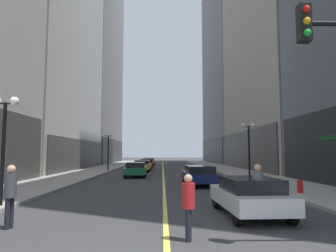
# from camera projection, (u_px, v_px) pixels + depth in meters

# --- Properties ---
(ground_plane) EXTENTS (200.00, 200.00, 0.00)m
(ground_plane) POSITION_uv_depth(u_px,v_px,m) (163.00, 170.00, 38.44)
(ground_plane) COLOR #38383A
(sidewalk_left) EXTENTS (4.50, 78.00, 0.15)m
(sidewalk_left) POSITION_uv_depth(u_px,v_px,m) (99.00, 169.00, 38.29)
(sidewalk_left) COLOR #9E9991
(sidewalk_left) RESTS_ON ground
(sidewalk_right) EXTENTS (4.50, 78.00, 0.15)m
(sidewalk_right) POSITION_uv_depth(u_px,v_px,m) (226.00, 169.00, 38.61)
(sidewalk_right) COLOR #9E9991
(sidewalk_right) RESTS_ON ground
(lane_centre_stripe) EXTENTS (0.16, 70.00, 0.01)m
(lane_centre_stripe) POSITION_uv_depth(u_px,v_px,m) (163.00, 170.00, 38.44)
(lane_centre_stripe) COLOR #E5D64C
(lane_centre_stripe) RESTS_ON ground
(building_left_mid) EXTENTS (12.57, 24.00, 32.02)m
(building_left_mid) POSITION_uv_depth(u_px,v_px,m) (37.00, 48.00, 39.05)
(building_left_mid) COLOR #A8A399
(building_left_mid) RESTS_ON ground
(building_left_far) EXTENTS (15.89, 26.00, 49.43)m
(building_left_far) POSITION_uv_depth(u_px,v_px,m) (80.00, 50.00, 65.20)
(building_left_far) COLOR gray
(building_left_far) RESTS_ON ground
(building_right_far) EXTENTS (12.92, 26.00, 42.93)m
(building_right_far) POSITION_uv_depth(u_px,v_px,m) (239.00, 66.00, 65.59)
(building_right_far) COLOR gray
(building_right_far) RESTS_ON ground
(car_white) EXTENTS (2.07, 4.14, 1.32)m
(car_white) POSITION_uv_depth(u_px,v_px,m) (249.00, 195.00, 10.36)
(car_white) COLOR silver
(car_white) RESTS_ON ground
(car_navy) EXTENTS (2.09, 4.74, 1.32)m
(car_navy) POSITION_uv_depth(u_px,v_px,m) (199.00, 175.00, 19.94)
(car_navy) COLOR #141E4C
(car_navy) RESTS_ON ground
(car_green) EXTENTS (1.98, 4.24, 1.32)m
(car_green) POSITION_uv_depth(u_px,v_px,m) (136.00, 169.00, 26.96)
(car_green) COLOR #196038
(car_green) RESTS_ON ground
(car_yellow) EXTENTS (1.98, 4.68, 1.32)m
(car_yellow) POSITION_uv_depth(u_px,v_px,m) (142.00, 165.00, 34.79)
(car_yellow) COLOR yellow
(car_yellow) RESTS_ON ground
(car_maroon) EXTENTS (1.96, 4.78, 1.32)m
(car_maroon) POSITION_uv_depth(u_px,v_px,m) (147.00, 163.00, 43.01)
(car_maroon) COLOR maroon
(car_maroon) RESTS_ON ground
(car_red) EXTENTS (1.99, 4.63, 1.32)m
(car_red) POSITION_uv_depth(u_px,v_px,m) (149.00, 161.00, 52.34)
(car_red) COLOR #B21919
(car_red) RESTS_ON ground
(pedestrian_in_grey_suit) EXTENTS (0.38, 0.38, 1.82)m
(pedestrian_in_grey_suit) POSITION_uv_depth(u_px,v_px,m) (258.00, 187.00, 9.62)
(pedestrian_in_grey_suit) COLOR black
(pedestrian_in_grey_suit) RESTS_ON ground
(pedestrian_in_red_jacket) EXTENTS (0.40, 0.40, 1.64)m
(pedestrian_in_red_jacket) POSITION_uv_depth(u_px,v_px,m) (188.00, 202.00, 7.45)
(pedestrian_in_red_jacket) COLOR black
(pedestrian_in_red_jacket) RESTS_ON ground
(pedestrian_with_orange_bag) EXTENTS (0.40, 0.40, 1.83)m
(pedestrian_with_orange_bag) POSITION_uv_depth(u_px,v_px,m) (10.00, 191.00, 8.63)
(pedestrian_with_orange_bag) COLOR black
(pedestrian_with_orange_bag) RESTS_ON ground
(street_lamp_left_near) EXTENTS (1.06, 0.36, 4.43)m
(street_lamp_left_near) POSITION_uv_depth(u_px,v_px,m) (4.00, 126.00, 11.80)
(street_lamp_left_near) COLOR black
(street_lamp_left_near) RESTS_ON ground
(street_lamp_left_far) EXTENTS (1.06, 0.36, 4.43)m
(street_lamp_left_far) POSITION_uv_depth(u_px,v_px,m) (108.00, 144.00, 34.55)
(street_lamp_left_far) COLOR black
(street_lamp_left_far) RESTS_ON ground
(street_lamp_right_mid) EXTENTS (1.06, 0.36, 4.43)m
(street_lamp_right_mid) POSITION_uv_depth(u_px,v_px,m) (249.00, 138.00, 22.28)
(street_lamp_right_mid) COLOR black
(street_lamp_right_mid) RESTS_ON ground
(fire_hydrant_right) EXTENTS (0.28, 0.28, 0.80)m
(fire_hydrant_right) POSITION_uv_depth(u_px,v_px,m) (300.00, 188.00, 15.04)
(fire_hydrant_right) COLOR red
(fire_hydrant_right) RESTS_ON ground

